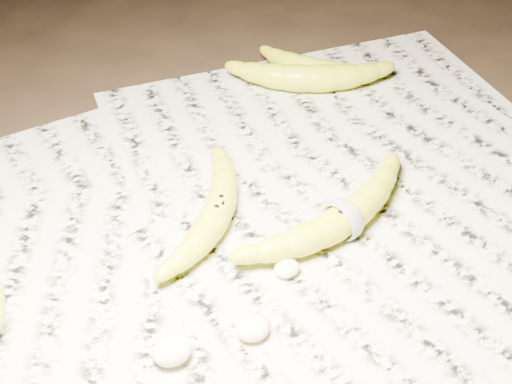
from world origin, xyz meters
name	(u,v)px	position (x,y,z in m)	size (l,w,h in m)	color
ground	(263,241)	(0.00, 0.00, 0.00)	(3.00, 3.00, 0.00)	black
newspaper_patch	(239,219)	(-0.01, 0.04, 0.00)	(0.90, 0.70, 0.01)	#B8B49D
banana_center	(217,210)	(-0.04, 0.04, 0.03)	(0.19, 0.06, 0.04)	#B5C418
banana_taped	(343,217)	(0.08, -0.03, 0.03)	(0.23, 0.06, 0.04)	#B5C418
banana_upper_a	(310,76)	(0.20, 0.25, 0.03)	(0.21, 0.06, 0.04)	#B5C418
banana_upper_b	(315,67)	(0.22, 0.27, 0.02)	(0.16, 0.05, 0.03)	#B5C418
measuring_tape	(343,217)	(0.08, -0.03, 0.03)	(0.05, 0.05, 0.00)	white
flesh_chunk_a	(172,348)	(-0.15, -0.11, 0.02)	(0.04, 0.03, 0.02)	beige
flesh_chunk_b	(253,326)	(-0.07, -0.12, 0.02)	(0.03, 0.03, 0.02)	beige
flesh_chunk_c	(287,266)	(0.00, -0.06, 0.02)	(0.03, 0.02, 0.02)	beige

